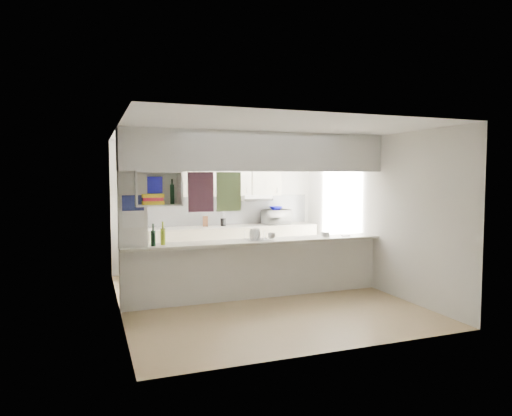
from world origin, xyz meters
name	(u,v)px	position (x,y,z in m)	size (l,w,h in m)	color
floor	(257,297)	(0.00, 0.00, 0.00)	(4.80, 4.80, 0.00)	tan
ceiling	(257,133)	(0.00, 0.00, 2.60)	(4.80, 4.80, 0.00)	white
wall_back	(217,207)	(0.00, 2.40, 1.30)	(4.20, 4.20, 0.00)	silver
wall_left	(118,221)	(-2.10, 0.00, 1.30)	(4.80, 4.80, 0.00)	silver
wall_right	(371,212)	(2.10, 0.00, 1.30)	(4.80, 4.80, 0.00)	silver
servery_partition	(247,193)	(-0.17, 0.00, 1.66)	(4.20, 0.50, 2.60)	silver
cubby_shelf	(157,191)	(-1.57, -0.06, 1.71)	(0.65, 0.35, 0.50)	white
kitchen_run	(228,230)	(0.16, 2.14, 0.83)	(3.60, 0.63, 2.24)	beige
microwave	(277,217)	(1.22, 2.12, 1.07)	(0.55, 0.37, 0.30)	white
bowl	(276,208)	(1.19, 2.10, 1.26)	(0.27, 0.27, 0.07)	#0D0D96
dish_rack	(257,235)	(0.00, 0.01, 1.00)	(0.36, 0.28, 0.19)	silver
cup	(272,236)	(0.21, -0.07, 0.98)	(0.12, 0.12, 0.10)	white
wine_bottles	(158,237)	(-1.55, -0.03, 1.05)	(0.22, 0.15, 0.34)	black
plastic_tubs	(326,234)	(1.24, 0.02, 0.95)	(0.49, 0.18, 0.07)	silver
utensil_jar	(223,222)	(0.06, 2.15, 1.00)	(0.11, 0.11, 0.16)	black
knife_block	(205,221)	(-0.30, 2.18, 1.02)	(0.10, 0.08, 0.21)	brown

